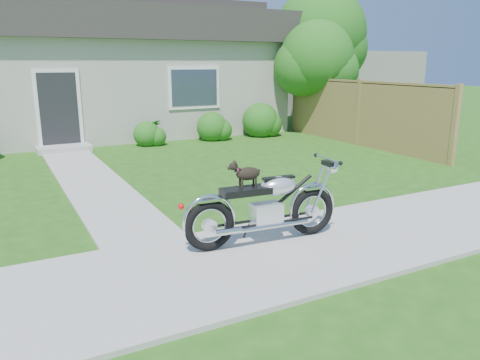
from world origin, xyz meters
name	(u,v)px	position (x,y,z in m)	size (l,w,h in m)	color
ground	(285,252)	(0.00, 0.00, 0.00)	(80.00, 80.00, 0.00)	#235114
sidewalk	(285,251)	(0.00, 0.00, 0.02)	(24.00, 2.20, 0.04)	#9E9B93
walkway	(90,180)	(-1.50, 5.00, 0.01)	(1.20, 8.00, 0.03)	#9E9B93
house	(91,68)	(0.00, 11.99, 2.16)	(12.60, 7.03, 4.50)	#BBB6A9
fence	(359,113)	(6.30, 5.75, 0.94)	(0.12, 6.62, 1.90)	#A08448
tree_near	(321,62)	(6.62, 8.05, 2.38)	(2.50, 2.42, 3.71)	#3D2B1C
tree_far	(324,38)	(7.72, 9.37, 3.21)	(3.26, 3.26, 5.00)	#3D2B1C
shrub_row	(134,131)	(0.43, 8.50, 0.45)	(10.75, 1.18, 1.18)	#235F19
potted_plant_right	(155,132)	(1.06, 8.55, 0.37)	(0.41, 0.41, 0.73)	#1F661C
motorcycle_with_dog	(266,206)	(-0.08, 0.34, 0.54)	(2.22, 0.60, 1.13)	black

